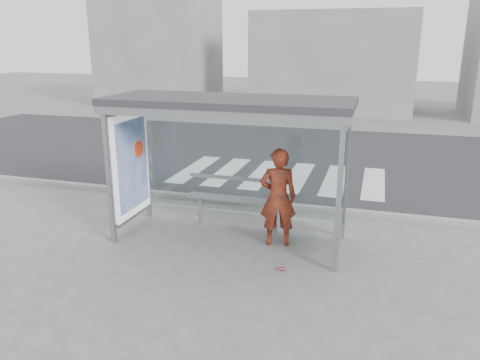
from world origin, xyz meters
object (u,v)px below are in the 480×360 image
(person, at_px, (278,197))
(soda_can, at_px, (282,269))
(bus_shelter, at_px, (210,133))
(bench, at_px, (237,199))

(person, bearing_deg, soda_can, 91.39)
(bus_shelter, relative_size, bench, 2.14)
(bus_shelter, relative_size, soda_can, 39.20)
(bus_shelter, xyz_separation_m, bench, (0.35, 0.52, -1.38))
(bus_shelter, height_order, bench, bus_shelter)
(person, xyz_separation_m, bench, (-0.92, 0.53, -0.29))
(bus_shelter, bearing_deg, bench, 56.28)
(bus_shelter, relative_size, person, 2.38)
(bus_shelter, distance_m, soda_can, 2.69)
(bus_shelter, xyz_separation_m, person, (1.26, -0.00, -1.09))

